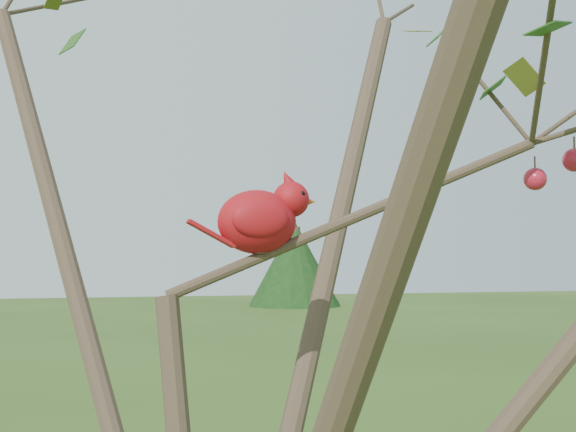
# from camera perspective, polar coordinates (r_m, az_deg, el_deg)

# --- Properties ---
(crabapple_tree) EXTENTS (2.35, 2.05, 2.95)m
(crabapple_tree) POSITION_cam_1_polar(r_m,az_deg,el_deg) (0.99, -4.26, 3.31)
(crabapple_tree) COLOR #3B2C20
(crabapple_tree) RESTS_ON ground
(cardinal) EXTENTS (0.20, 0.10, 0.14)m
(cardinal) POSITION_cam_1_polar(r_m,az_deg,el_deg) (1.11, -2.13, -0.20)
(cardinal) COLOR #A7110E
(cardinal) RESTS_ON ground
(distant_trees) EXTENTS (42.99, 12.59, 3.80)m
(distant_trees) POSITION_cam_1_polar(r_m,az_deg,el_deg) (26.37, -21.64, -4.06)
(distant_trees) COLOR #3B2C20
(distant_trees) RESTS_ON ground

